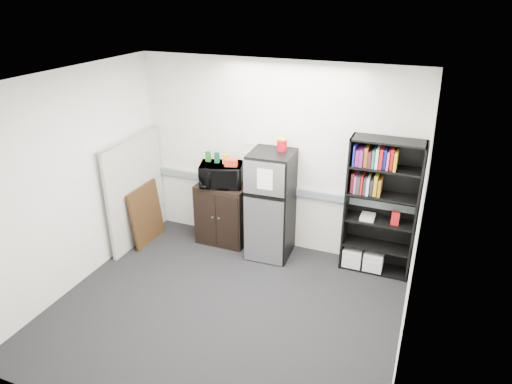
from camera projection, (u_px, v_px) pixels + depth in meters
floor at (224, 310)px, 5.45m from camera, size 4.00×4.00×0.00m
wall_back at (274, 158)px, 6.38m from camera, size 4.00×0.02×2.70m
wall_right at (415, 245)px, 4.22m from camera, size 0.02×3.50×2.70m
wall_left at (72, 183)px, 5.56m from camera, size 0.02×3.50×2.70m
ceiling at (215, 82)px, 4.34m from camera, size 4.00×3.50×0.02m
electrical_raceway at (273, 188)px, 6.54m from camera, size 3.92×0.05×0.10m
wall_note at (251, 141)px, 6.41m from camera, size 0.14×0.00×0.10m
bookshelf at (379, 204)px, 5.87m from camera, size 0.90×0.34×1.85m
cubicle_partition at (136, 191)px, 6.67m from camera, size 0.06×1.30×1.62m
cabinet at (223, 213)px, 6.77m from camera, size 0.74×0.49×0.92m
microwave at (221, 175)px, 6.50m from camera, size 0.69×0.57×0.33m
snack_box_a at (208, 156)px, 6.50m from camera, size 0.07×0.05×0.15m
snack_box_b at (217, 158)px, 6.45m from camera, size 0.08×0.07×0.15m
snack_box_c at (225, 159)px, 6.41m from camera, size 0.07×0.05×0.14m
snack_bag at (231, 163)px, 6.34m from camera, size 0.20×0.15×0.10m
refrigerator at (271, 205)px, 6.31m from camera, size 0.60×0.63×1.54m
coffee_can at (282, 144)px, 6.03m from camera, size 0.14×0.14×0.19m
framed_poster at (147, 214)px, 6.78m from camera, size 0.13×0.69×0.89m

